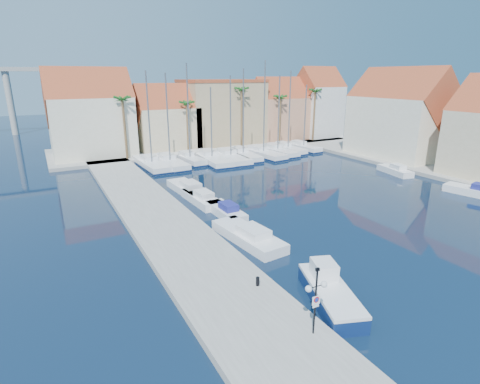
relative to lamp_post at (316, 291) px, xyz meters
name	(u,v)px	position (x,y,z in m)	size (l,w,h in m)	color
ground	(358,273)	(7.00, 3.94, -2.86)	(260.00, 260.00, 0.00)	black
quay_west	(166,226)	(-2.00, 17.44, -2.61)	(6.00, 77.00, 0.50)	gray
shore_north	(207,145)	(17.00, 51.94, -2.61)	(54.00, 16.00, 0.50)	gray
shore_east	(447,169)	(39.00, 18.94, -2.61)	(12.00, 60.00, 0.50)	gray
lamp_post	(316,291)	(0.00, 0.00, 0.00)	(1.22, 0.35, 3.60)	black
bollard	(258,281)	(-0.16, 5.08, -2.09)	(0.22, 0.22, 0.55)	black
fishing_boat	(329,292)	(2.99, 2.26, -2.17)	(3.87, 6.25, 2.08)	#0D2150
motorboat_west_0	(249,235)	(3.03, 11.74, -2.36)	(3.11, 7.59, 1.40)	white
motorboat_west_1	(226,211)	(3.97, 17.68, -2.36)	(1.84, 5.56, 1.40)	white
motorboat_west_2	(202,198)	(3.41, 22.33, -2.36)	(2.27, 6.41, 1.40)	white
motorboat_west_3	(189,188)	(3.49, 26.30, -2.36)	(2.73, 7.43, 1.40)	white
motorboat_east_0	(478,191)	(31.02, 10.11, -2.36)	(3.38, 6.74, 1.40)	white
motorboat_east_1	(395,170)	(30.98, 21.08, -2.36)	(2.77, 5.67, 1.40)	white
sailboat_0	(151,164)	(3.05, 40.20, -2.27)	(3.16, 10.38, 13.31)	white
sailboat_1	(169,162)	(5.72, 40.21, -2.28)	(3.13, 10.48, 13.02)	white
sailboat_2	(189,158)	(9.03, 40.74, -2.20)	(2.86, 8.34, 14.35)	white
sailboat_3	(210,158)	(12.21, 39.84, -2.32)	(3.69, 12.11, 11.07)	white
sailboat_4	(229,157)	(15.19, 39.34, -2.29)	(3.40, 11.12, 12.69)	white
sailboat_5	(242,154)	(17.74, 39.94, -2.27)	(3.22, 10.26, 13.70)	white
sailboat_6	(261,153)	(21.15, 39.47, -2.26)	(3.64, 10.65, 14.86)	white
sailboat_7	(276,151)	(24.24, 39.92, -2.27)	(3.27, 9.89, 12.66)	white
sailboat_8	(286,148)	(26.93, 40.65, -2.24)	(2.61, 8.98, 13.44)	white
sailboat_9	(302,147)	(30.18, 40.53, -2.27)	(2.81, 8.33, 11.21)	white
building_0	(91,117)	(-3.00, 50.94, 3.66)	(12.30, 9.00, 13.50)	beige
building_1	(166,121)	(9.00, 50.94, 2.43)	(10.30, 8.00, 11.00)	beige
building_2	(221,112)	(20.00, 51.94, 3.39)	(14.20, 10.20, 11.50)	tan
building_3	(278,111)	(32.00, 50.94, 3.00)	(10.30, 8.00, 12.00)	tan
building_4	(317,104)	(41.00, 49.94, 4.10)	(8.30, 8.00, 14.00)	silver
building_6	(399,117)	(39.00, 27.94, 3.66)	(9.00, 14.30, 13.50)	beige
palm_0	(122,101)	(1.00, 45.94, 6.21)	(2.60, 2.60, 10.15)	brown
palm_1	(187,105)	(11.00, 45.94, 5.27)	(2.60, 2.60, 9.15)	brown
palm_2	(242,92)	(21.00, 45.94, 7.15)	(2.60, 2.60, 11.15)	brown
palm_3	(280,99)	(29.00, 45.94, 5.74)	(2.60, 2.60, 9.65)	brown
palm_4	(315,93)	(37.00, 45.94, 6.68)	(2.60, 2.60, 10.65)	brown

